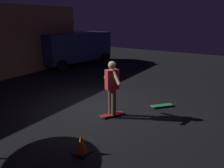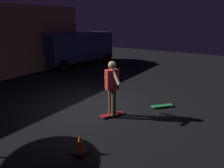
% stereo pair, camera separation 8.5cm
% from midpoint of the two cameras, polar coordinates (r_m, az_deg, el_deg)
% --- Properties ---
extents(ground_plane, '(28.00, 28.00, 0.00)m').
position_cam_midpoint_polar(ground_plane, '(7.59, -3.20, -6.06)').
color(ground_plane, black).
extents(parked_van, '(4.87, 2.94, 2.03)m').
position_cam_midpoint_polar(parked_van, '(14.50, -8.87, 9.54)').
color(parked_van, navy).
rests_on(parked_van, ground_plane).
extents(skateboard_ridden, '(0.77, 0.57, 0.07)m').
position_cam_midpoint_polar(skateboard_ridden, '(6.91, 0.36, -7.93)').
color(skateboard_ridden, '#AD1E23').
rests_on(skateboard_ridden, ground_plane).
extents(skateboard_spare, '(0.71, 0.67, 0.07)m').
position_cam_midpoint_polar(skateboard_spare, '(7.76, 13.15, -5.52)').
color(skateboard_spare, green).
rests_on(skateboard_spare, ground_plane).
extents(skater, '(0.58, 0.89, 1.67)m').
position_cam_midpoint_polar(skater, '(6.56, 0.37, -0.11)').
color(skater, brown).
rests_on(skater, skateboard_ridden).
extents(traffic_cone, '(0.34, 0.34, 0.46)m').
position_cam_midpoint_polar(traffic_cone, '(5.17, -7.79, -15.32)').
color(traffic_cone, black).
rests_on(traffic_cone, ground_plane).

